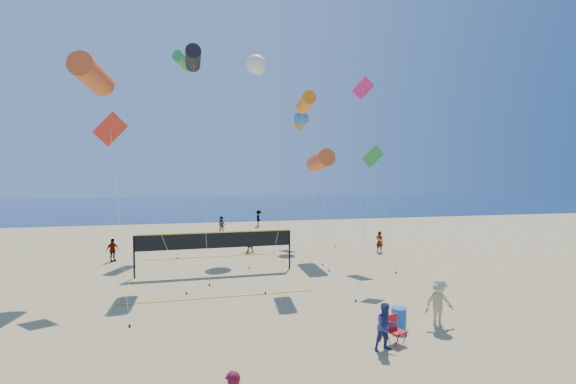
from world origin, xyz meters
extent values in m
cube|color=navy|center=(0.00, 62.00, 0.01)|extent=(140.00, 50.00, 0.03)
imported|color=navy|center=(3.03, 2.41, 0.81)|extent=(0.83, 0.67, 1.62)
imported|color=tan|center=(5.96, 3.86, 0.94)|extent=(1.25, 0.75, 1.88)
imported|color=gray|center=(-9.16, 18.06, 0.77)|extent=(0.91, 0.91, 1.55)
imported|color=gray|center=(0.20, 19.19, 0.76)|extent=(1.49, 0.91, 1.53)
imported|color=gray|center=(9.71, 17.25, 0.78)|extent=(0.66, 0.68, 1.57)
imported|color=gray|center=(-1.59, 28.30, 0.84)|extent=(0.97, 0.85, 1.69)
imported|color=gray|center=(2.56, 32.56, 0.89)|extent=(0.75, 1.20, 1.78)
cube|color=red|center=(3.62, 2.77, 0.44)|extent=(0.68, 0.66, 0.06)
cube|color=red|center=(3.53, 2.96, 0.73)|extent=(0.51, 0.26, 0.53)
cylinder|color=black|center=(3.50, 2.50, 0.24)|extent=(0.13, 0.26, 0.69)
cylinder|color=black|center=(3.34, 2.86, 0.24)|extent=(0.13, 0.26, 0.69)
cylinder|color=black|center=(3.89, 2.68, 0.24)|extent=(0.13, 0.26, 0.69)
cylinder|color=black|center=(3.73, 3.03, 0.24)|extent=(0.13, 0.26, 0.69)
cylinder|color=#195BA8|center=(4.29, 3.90, 0.42)|extent=(0.72, 0.72, 0.84)
cylinder|color=black|center=(-6.94, 13.43, 1.20)|extent=(0.10, 0.10, 2.41)
cylinder|color=black|center=(2.09, 13.73, 1.20)|extent=(0.10, 0.10, 2.41)
cube|color=black|center=(-2.43, 13.58, 1.96)|extent=(9.03, 0.32, 0.90)
cube|color=yellow|center=(-2.43, 13.58, 2.44)|extent=(9.03, 0.33, 0.06)
cube|color=yellow|center=(-2.28, 9.07, 0.01)|extent=(9.23, 0.35, 0.02)
cube|color=yellow|center=(-2.58, 18.10, 0.01)|extent=(9.23, 0.35, 0.02)
cylinder|color=#D64F22|center=(-8.77, 13.02, 11.16)|extent=(1.65, 3.26, 1.71)
cylinder|color=silver|center=(-6.33, 11.44, 5.60)|extent=(4.91, 3.18, 11.11)
cylinder|color=black|center=(-3.88, 9.86, 0.05)|extent=(0.08, 0.08, 0.10)
cylinder|color=black|center=(-3.64, 15.71, 13.09)|extent=(1.07, 2.31, 1.24)
cylinder|color=silver|center=(-3.21, 13.38, 6.57)|extent=(0.88, 4.67, 13.05)
cylinder|color=black|center=(-2.78, 11.06, 0.05)|extent=(0.08, 0.08, 0.10)
cylinder|color=orange|center=(2.85, 12.69, 10.07)|extent=(0.87, 1.98, 1.07)
cylinder|color=silver|center=(1.38, 10.91, 5.06)|extent=(2.96, 3.58, 10.02)
cylinder|color=black|center=(-0.09, 9.13, 0.05)|extent=(0.08, 0.08, 0.10)
cube|color=red|center=(-7.57, 11.47, 8.16)|extent=(1.76, 0.31, 1.75)
cylinder|color=silver|center=(-6.70, 8.82, 4.10)|extent=(1.77, 5.30, 8.11)
cylinder|color=black|center=(-5.82, 6.18, 0.05)|extent=(0.08, 0.08, 0.10)
cube|color=green|center=(6.21, 10.72, 6.88)|extent=(1.35, 0.18, 1.34)
cylinder|color=silver|center=(5.03, 8.95, 3.46)|extent=(2.37, 3.57, 6.84)
cylinder|color=black|center=(3.85, 7.17, 0.05)|extent=(0.08, 0.08, 0.10)
cube|color=#ED2576|center=(8.31, 17.32, 12.10)|extent=(1.40, 0.96, 1.66)
cylinder|color=silver|center=(8.18, 14.36, 6.07)|extent=(0.27, 5.93, 12.05)
cylinder|color=black|center=(8.05, 11.41, 0.05)|extent=(0.08, 0.08, 0.10)
sphere|color=white|center=(1.05, 21.77, 14.59)|extent=(1.93, 1.93, 1.58)
cylinder|color=silver|center=(0.34, 18.06, 7.32)|extent=(1.42, 7.44, 14.54)
cylinder|color=black|center=(-0.36, 14.35, 0.05)|extent=(0.08, 0.08, 0.10)
sphere|color=blue|center=(5.00, 22.80, 10.60)|extent=(1.67, 1.67, 1.26)
cylinder|color=silver|center=(4.69, 18.51, 5.32)|extent=(0.63, 8.58, 10.56)
cylinder|color=black|center=(4.38, 14.23, 0.05)|extent=(0.08, 0.08, 0.10)
cylinder|color=green|center=(-4.72, 23.29, 14.97)|extent=(1.59, 2.32, 1.17)
cylinder|color=silver|center=(-4.84, 20.64, 7.51)|extent=(0.25, 5.32, 14.92)
cylinder|color=black|center=(-4.95, 17.98, 0.05)|extent=(0.08, 0.08, 0.10)
cube|color=orange|center=(5.39, 24.41, 10.47)|extent=(1.37, 0.80, 1.55)
cylinder|color=silver|center=(6.28, 22.11, 5.26)|extent=(1.78, 4.61, 10.43)
cylinder|color=black|center=(7.16, 19.81, 0.05)|extent=(0.08, 0.08, 0.10)
cylinder|color=#D64F22|center=(4.95, 16.81, 6.81)|extent=(1.36, 2.96, 1.58)
cylinder|color=silver|center=(4.63, 14.74, 3.43)|extent=(0.65, 4.16, 6.76)
cylinder|color=black|center=(4.31, 12.67, 0.05)|extent=(0.08, 0.08, 0.10)
camera|label=1|loc=(-2.74, -9.34, 6.01)|focal=24.00mm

